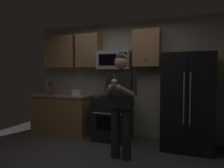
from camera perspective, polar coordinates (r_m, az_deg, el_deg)
The scene contains 11 objects.
ground_plane at distance 3.26m, azimuth -6.03°, elevation -22.94°, with size 6.00×6.00×0.00m, color #474442.
wall_back at distance 4.56m, azimuth 3.67°, elevation 1.47°, with size 4.40×0.10×2.60m, color #B7AD99.
oven_range at distance 4.34m, azimuth 0.20°, elevation -9.77°, with size 0.76×0.70×0.93m.
microwave at distance 4.36m, azimuth 0.75°, elevation 6.93°, with size 0.74×0.41×0.40m.
refrigerator at distance 3.97m, azimuth 20.83°, elevation -4.75°, with size 0.90×0.75×1.80m.
cabinet_row_upper at distance 4.65m, azimuth -5.82°, elevation 9.52°, with size 2.78×0.36×0.76m.
counter_left at distance 4.95m, azimuth -14.14°, elevation -8.26°, with size 1.44×0.66×0.92m.
knife_block at distance 4.99m, azimuth -17.18°, elevation -1.59°, with size 0.16×0.15×0.32m.
bowl_large_white at distance 4.69m, azimuth -10.43°, elevation -2.44°, with size 0.25×0.25×0.11m.
person at distance 3.27m, azimuth 2.58°, elevation -4.53°, with size 0.60×0.48×1.76m.
cupcake at distance 2.93m, azimuth 0.63°, elevation 0.42°, with size 0.09×0.09×0.17m.
Camera 1 is at (1.30, -2.62, 1.43)m, focal length 31.55 mm.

